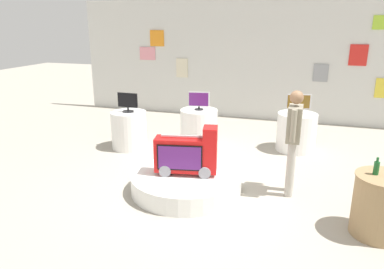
# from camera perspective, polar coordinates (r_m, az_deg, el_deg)

# --- Properties ---
(ground_plane) EXTENTS (30.00, 30.00, 0.00)m
(ground_plane) POSITION_cam_1_polar(r_m,az_deg,el_deg) (5.97, 2.55, -8.41)
(ground_plane) COLOR #A8A091
(back_wall_display) EXTENTS (10.04, 0.13, 3.15)m
(back_wall_display) POSITION_cam_1_polar(r_m,az_deg,el_deg) (10.08, 9.92, 11.25)
(back_wall_display) COLOR silver
(back_wall_display) RESTS_ON ground
(main_display_pedestal) EXTENTS (1.74, 1.74, 0.29)m
(main_display_pedestal) POSITION_cam_1_polar(r_m,az_deg,el_deg) (5.85, -0.93, -7.41)
(main_display_pedestal) COLOR white
(main_display_pedestal) RESTS_ON ground
(novelty_firetruck_tv) EXTENTS (1.00, 0.51, 0.77)m
(novelty_firetruck_tv) POSITION_cam_1_polar(r_m,az_deg,el_deg) (5.66, -0.77, -3.21)
(novelty_firetruck_tv) COLOR gray
(novelty_firetruck_tv) RESTS_ON main_display_pedestal
(display_pedestal_left_rear) EXTENTS (0.80, 0.80, 0.78)m
(display_pedestal_left_rear) POSITION_cam_1_polar(r_m,az_deg,el_deg) (7.89, 1.08, 1.10)
(display_pedestal_left_rear) COLOR white
(display_pedestal_left_rear) RESTS_ON ground
(tv_on_left_rear) EXTENTS (0.44, 0.18, 0.38)m
(tv_on_left_rear) POSITION_cam_1_polar(r_m,az_deg,el_deg) (7.74, 1.09, 5.36)
(tv_on_left_rear) COLOR black
(tv_on_left_rear) RESTS_ON display_pedestal_left_rear
(display_pedestal_center_rear) EXTENTS (0.74, 0.74, 0.78)m
(display_pedestal_center_rear) POSITION_cam_1_polar(r_m,az_deg,el_deg) (7.82, -9.76, 0.71)
(display_pedestal_center_rear) COLOR white
(display_pedestal_center_rear) RESTS_ON ground
(tv_on_center_rear) EXTENTS (0.44, 0.23, 0.40)m
(tv_on_center_rear) POSITION_cam_1_polar(r_m,az_deg,el_deg) (7.67, -10.00, 5.01)
(tv_on_center_rear) COLOR black
(tv_on_center_rear) RESTS_ON display_pedestal_center_rear
(display_pedestal_right_rear) EXTENTS (0.80, 0.80, 0.78)m
(display_pedestal_right_rear) POSITION_cam_1_polar(r_m,az_deg,el_deg) (7.86, 15.94, 0.39)
(display_pedestal_right_rear) COLOR white
(display_pedestal_right_rear) RESTS_ON ground
(tv_on_right_rear) EXTENTS (0.48, 0.18, 0.40)m
(tv_on_right_rear) POSITION_cam_1_polar(r_m,az_deg,el_deg) (7.71, 16.31, 4.77)
(tv_on_right_rear) COLOR black
(tv_on_right_rear) RESTS_ON display_pedestal_right_rear
(side_table_round) EXTENTS (0.70, 0.70, 0.79)m
(side_table_round) POSITION_cam_1_polar(r_m,az_deg,el_deg) (5.16, 27.39, -9.76)
(side_table_round) COLOR #9E7F56
(side_table_round) RESTS_ON ground
(bottle_on_side_table) EXTENTS (0.07, 0.07, 0.22)m
(bottle_on_side_table) POSITION_cam_1_polar(r_m,az_deg,el_deg) (4.98, 26.80, -4.63)
(bottle_on_side_table) COLOR #195926
(bottle_on_side_table) RESTS_ON side_table_round
(shopper_browsing_near_truck) EXTENTS (0.21, 0.56, 1.63)m
(shopper_browsing_near_truck) POSITION_cam_1_polar(r_m,az_deg,el_deg) (5.67, 15.53, -0.09)
(shopper_browsing_near_truck) COLOR #B2ADA3
(shopper_browsing_near_truck) RESTS_ON ground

